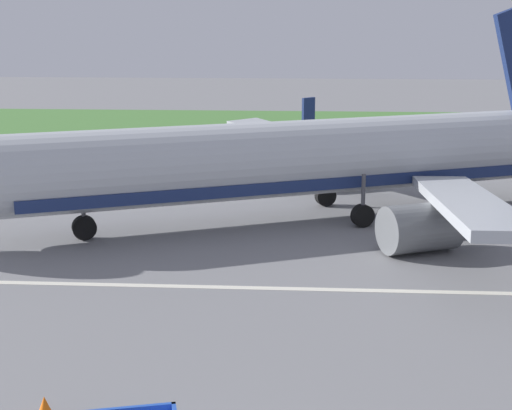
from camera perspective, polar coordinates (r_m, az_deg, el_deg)
grass_strip at (r=67.36m, az=2.34°, el=5.55°), size 220.00×28.00×0.06m
apron_stripe at (r=28.85m, az=0.50°, el=-6.24°), size 120.00×0.36×0.01m
airplane at (r=38.00m, az=4.62°, el=3.48°), size 36.01×29.41×11.34m
traffic_cone_near_plane at (r=20.83m, az=-15.52°, el=-14.33°), size 0.44×0.44×0.58m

